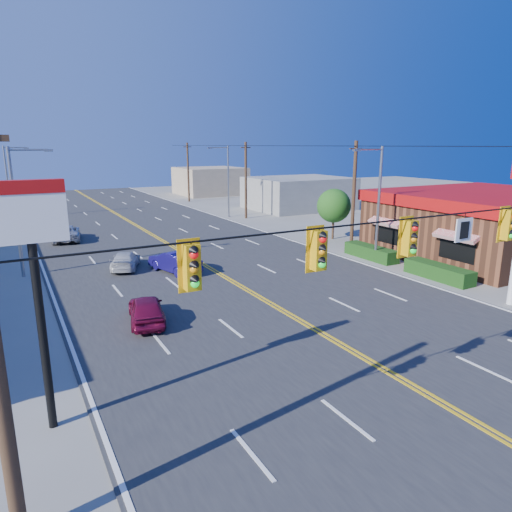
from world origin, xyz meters
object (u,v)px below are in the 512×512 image
signal_span (433,252)px  car_white (125,261)px  car_silver (66,234)px  car_blue (175,262)px  pizza_hut_sign (33,256)px  car_magenta (146,310)px  kfc (485,223)px

signal_span → car_white: size_ratio=6.20×
signal_span → car_silver: signal_span is taller
signal_span → car_blue: bearing=96.9°
pizza_hut_sign → car_silver: pizza_hut_sign is taller
car_magenta → car_white: size_ratio=0.97×
car_magenta → car_blue: car_blue is taller
pizza_hut_sign → car_white: pizza_hut_sign is taller
signal_span → kfc: signal_span is taller
kfc → car_blue: size_ratio=3.86×
car_white → signal_span: bearing=124.2°
pizza_hut_sign → car_blue: (8.67, 14.24, -4.49)m
signal_span → pizza_hut_sign: bearing=159.8°
car_blue → signal_span: bearing=82.1°
pizza_hut_sign → car_magenta: (4.65, 6.53, -4.53)m
car_white → car_silver: size_ratio=0.82×
car_blue → kfc: bearing=149.5°
kfc → car_silver: 33.90m
pizza_hut_sign → car_white: (6.06, 16.60, -4.61)m
signal_span → car_silver: bearing=102.4°
pizza_hut_sign → car_blue: size_ratio=1.62×
signal_span → kfc: size_ratio=1.49×
car_blue → car_silver: car_blue is taller
signal_span → car_silver: (-7.10, 32.27, -4.22)m
pizza_hut_sign → car_white: size_ratio=1.74×
kfc → pizza_hut_sign: pizza_hut_sign is taller
kfc → car_white: bearing=160.9°
car_magenta → car_white: bearing=-86.6°
car_white → car_silver: car_silver is taller
kfc → car_silver: kfc is taller
car_magenta → car_white: (1.41, 10.07, -0.08)m
kfc → pizza_hut_sign: 32.04m
car_magenta → signal_span: bearing=131.9°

